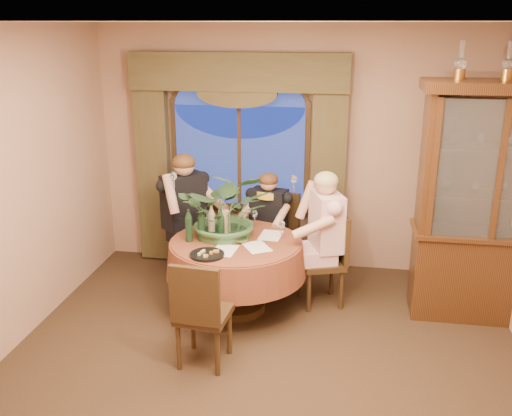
% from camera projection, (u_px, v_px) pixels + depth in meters
% --- Properties ---
extents(floor, '(5.00, 5.00, 0.00)m').
position_uv_depth(floor, '(257.00, 384.00, 4.63)').
color(floor, black).
rests_on(floor, ground).
extents(wall_back, '(4.50, 0.00, 4.50)m').
position_uv_depth(wall_back, '(292.00, 150.00, 6.54)').
color(wall_back, '#A0755A').
rests_on(wall_back, ground).
extents(ceiling, '(5.00, 5.00, 0.00)m').
position_uv_depth(ceiling, '(258.00, 22.00, 3.76)').
color(ceiling, white).
rests_on(ceiling, wall_back).
extents(window, '(1.62, 0.10, 1.32)m').
position_uv_depth(window, '(240.00, 158.00, 6.60)').
color(window, navy).
rests_on(window, wall_back).
extents(arched_transom, '(1.60, 0.06, 0.44)m').
position_uv_depth(arched_transom, '(239.00, 90.00, 6.35)').
color(arched_transom, navy).
rests_on(arched_transom, wall_back).
extents(drapery_left, '(0.38, 0.14, 2.32)m').
position_uv_depth(drapery_left, '(153.00, 166.00, 6.74)').
color(drapery_left, '#3F371C').
rests_on(drapery_left, floor).
extents(drapery_right, '(0.38, 0.14, 2.32)m').
position_uv_depth(drapery_right, '(328.00, 173.00, 6.43)').
color(drapery_right, '#3F371C').
rests_on(drapery_right, floor).
extents(swag_valance, '(2.45, 0.16, 0.42)m').
position_uv_depth(swag_valance, '(237.00, 72.00, 6.22)').
color(swag_valance, '#3F371C').
rests_on(swag_valance, wall_back).
extents(dining_table, '(1.71, 1.71, 0.75)m').
position_uv_depth(dining_table, '(236.00, 276.00, 5.72)').
color(dining_table, maroon).
rests_on(dining_table, floor).
extents(china_cabinet, '(1.42, 0.56, 2.31)m').
position_uv_depth(china_cabinet, '(489.00, 205.00, 5.38)').
color(china_cabinet, '#331A0A').
rests_on(china_cabinet, floor).
extents(oil_lamp_left, '(0.11, 0.11, 0.34)m').
position_uv_depth(oil_lamp_left, '(461.00, 60.00, 5.03)').
color(oil_lamp_left, '#A5722D').
rests_on(oil_lamp_left, china_cabinet).
extents(oil_lamp_center, '(0.11, 0.11, 0.34)m').
position_uv_depth(oil_lamp_center, '(509.00, 61.00, 4.97)').
color(oil_lamp_center, '#A5722D').
rests_on(oil_lamp_center, china_cabinet).
extents(chair_right, '(0.53, 0.53, 0.96)m').
position_uv_depth(chair_right, '(321.00, 260.00, 5.82)').
color(chair_right, black).
rests_on(chair_right, floor).
extents(chair_back_right, '(0.53, 0.53, 0.96)m').
position_uv_depth(chair_back_right, '(275.00, 238.00, 6.43)').
color(chair_back_right, black).
rests_on(chair_back_right, floor).
extents(chair_back, '(0.59, 0.59, 0.96)m').
position_uv_depth(chair_back, '(190.00, 236.00, 6.50)').
color(chair_back, black).
rests_on(chair_back, floor).
extents(chair_front_left, '(0.46, 0.46, 0.96)m').
position_uv_depth(chair_front_left, '(204.00, 311.00, 4.79)').
color(chair_front_left, black).
rests_on(chair_front_left, floor).
extents(person_pink, '(0.61, 0.63, 1.41)m').
position_uv_depth(person_pink, '(326.00, 239.00, 5.78)').
color(person_pink, beige).
rests_on(person_pink, floor).
extents(person_back, '(0.71, 0.71, 1.46)m').
position_uv_depth(person_back, '(185.00, 218.00, 6.31)').
color(person_back, black).
rests_on(person_back, floor).
extents(person_scarf, '(0.53, 0.50, 1.24)m').
position_uv_depth(person_scarf, '(269.00, 226.00, 6.39)').
color(person_scarf, black).
rests_on(person_scarf, floor).
extents(stoneware_vase, '(0.14, 0.14, 0.27)m').
position_uv_depth(stoneware_vase, '(224.00, 223.00, 5.68)').
color(stoneware_vase, '#93765E').
rests_on(stoneware_vase, dining_table).
extents(centerpiece_plant, '(0.92, 1.02, 0.80)m').
position_uv_depth(centerpiece_plant, '(228.00, 178.00, 5.56)').
color(centerpiece_plant, '#335C33').
rests_on(centerpiece_plant, dining_table).
extents(olive_bowl, '(0.14, 0.14, 0.04)m').
position_uv_depth(olive_bowl, '(241.00, 240.00, 5.55)').
color(olive_bowl, '#4B5C2D').
rests_on(olive_bowl, dining_table).
extents(cheese_platter, '(0.32, 0.32, 0.02)m').
position_uv_depth(cheese_platter, '(207.00, 255.00, 5.24)').
color(cheese_platter, black).
rests_on(cheese_platter, dining_table).
extents(wine_bottle_0, '(0.07, 0.07, 0.33)m').
position_uv_depth(wine_bottle_0, '(221.00, 225.00, 5.55)').
color(wine_bottle_0, black).
rests_on(wine_bottle_0, dining_table).
extents(wine_bottle_1, '(0.07, 0.07, 0.33)m').
position_uv_depth(wine_bottle_1, '(189.00, 225.00, 5.54)').
color(wine_bottle_1, black).
rests_on(wine_bottle_1, dining_table).
extents(wine_bottle_2, '(0.07, 0.07, 0.33)m').
position_uv_depth(wine_bottle_2, '(201.00, 225.00, 5.55)').
color(wine_bottle_2, black).
rests_on(wine_bottle_2, dining_table).
extents(wine_bottle_3, '(0.07, 0.07, 0.33)m').
position_uv_depth(wine_bottle_3, '(212.00, 221.00, 5.66)').
color(wine_bottle_3, tan).
rests_on(wine_bottle_3, dining_table).
extents(tasting_paper_0, '(0.33, 0.37, 0.00)m').
position_uv_depth(tasting_paper_0, '(257.00, 247.00, 5.43)').
color(tasting_paper_0, white).
rests_on(tasting_paper_0, dining_table).
extents(tasting_paper_1, '(0.24, 0.32, 0.00)m').
position_uv_depth(tasting_paper_1, '(271.00, 235.00, 5.73)').
color(tasting_paper_1, white).
rests_on(tasting_paper_1, dining_table).
extents(tasting_paper_2, '(0.24, 0.32, 0.00)m').
position_uv_depth(tasting_paper_2, '(225.00, 250.00, 5.36)').
color(tasting_paper_2, white).
rests_on(tasting_paper_2, dining_table).
extents(wine_glass_person_pink, '(0.07, 0.07, 0.18)m').
position_uv_depth(wine_glass_person_pink, '(282.00, 229.00, 5.66)').
color(wine_glass_person_pink, silver).
rests_on(wine_glass_person_pink, dining_table).
extents(wine_glass_person_back, '(0.07, 0.07, 0.18)m').
position_uv_depth(wine_glass_person_back, '(209.00, 220.00, 5.92)').
color(wine_glass_person_back, silver).
rests_on(wine_glass_person_back, dining_table).
extents(wine_glass_person_scarf, '(0.07, 0.07, 0.18)m').
position_uv_depth(wine_glass_person_scarf, '(255.00, 218.00, 5.98)').
color(wine_glass_person_scarf, silver).
rests_on(wine_glass_person_scarf, dining_table).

